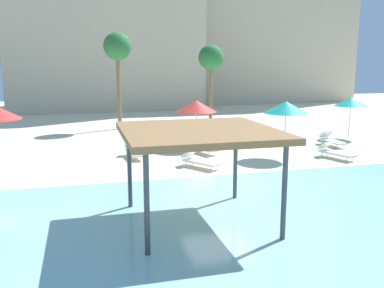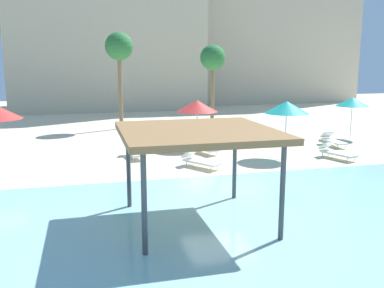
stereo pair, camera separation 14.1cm
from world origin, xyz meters
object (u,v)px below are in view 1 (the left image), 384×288
Objects in this scene: beach_umbrella_red_2 at (196,106)px; lounge_chair_2 at (331,140)px; palm_tree_1 at (211,59)px; lounge_chair_6 at (335,151)px; shade_pavilion at (199,135)px; beach_umbrella_teal_1 at (286,107)px; beach_umbrella_teal_4 at (351,102)px; lounge_chair_4 at (285,137)px; lounge_chair_3 at (202,147)px; lounge_chair_5 at (199,160)px; palm_tree_2 at (117,49)px; lounge_chair_1 at (134,151)px.

lounge_chair_2 is (7.47, -1.43, -1.94)m from beach_umbrella_red_2.
lounge_chair_6 is at bearing -80.62° from palm_tree_1.
shade_pavilion is 2.14× the size of lounge_chair_6.
beach_umbrella_teal_4 is at bearing 31.84° from beach_umbrella_teal_1.
lounge_chair_4 is 4.33m from lounge_chair_6.
palm_tree_1 is (3.72, 10.46, 4.49)m from lounge_chair_3.
palm_tree_1 reaches higher than beach_umbrella_teal_4.
beach_umbrella_teal_4 is at bearing 80.07° from lounge_chair_5.
lounge_chair_3 is at bearing -102.21° from lounge_chair_4.
lounge_chair_4 is at bearing 165.77° from lounge_chair_6.
lounge_chair_6 is at bearing 44.28° from lounge_chair_3.
lounge_chair_2 is 0.97× the size of lounge_chair_4.
palm_tree_2 is at bearing -129.59° from lounge_chair_2.
lounge_chair_1 is (-7.13, 1.90, -2.14)m from beach_umbrella_teal_1.
palm_tree_2 is at bearing 157.52° from lounge_chair_5.
lounge_chair_1 and lounge_chair_6 have the same top height.
beach_umbrella_teal_4 is 15.53m from palm_tree_2.
palm_tree_1 reaches higher than shade_pavilion.
palm_tree_1 is 7.21m from palm_tree_2.
lounge_chair_1 is at bearing 165.05° from beach_umbrella_teal_1.
lounge_chair_1 is 3.53m from lounge_chair_3.
lounge_chair_6 is at bearing -29.71° from lounge_chair_2.
lounge_chair_5 is 6.89m from lounge_chair_6.
lounge_chair_6 is 0.30× the size of palm_tree_2.
beach_umbrella_teal_4 is 1.27× the size of lounge_chair_3.
lounge_chair_6 is 16.00m from palm_tree_2.
lounge_chair_5 is 0.29× the size of palm_tree_2.
lounge_chair_5 is 0.96× the size of lounge_chair_6.
palm_tree_2 reaches higher than lounge_chair_5.
lounge_chair_2 is at bearing 27.84° from lounge_chair_4.
beach_umbrella_teal_1 is 4.99m from beach_umbrella_red_2.
lounge_chair_1 is 1.02× the size of lounge_chair_5.
beach_umbrella_teal_1 is at bearing 69.20° from lounge_chair_1.
lounge_chair_1 is 0.98× the size of lounge_chair_6.
lounge_chair_3 is at bearing 127.90° from lounge_chair_5.
lounge_chair_1 is 10.67m from palm_tree_2.
beach_umbrella_teal_4 is 10.35m from lounge_chair_3.
beach_umbrella_teal_4 reaches higher than lounge_chair_5.
beach_umbrella_red_2 is 2.44m from lounge_chair_3.
lounge_chair_1 is (-0.77, 9.06, -2.26)m from shade_pavilion.
palm_tree_1 is at bearing 126.19° from beach_umbrella_teal_4.
beach_umbrella_teal_1 is 1.41× the size of lounge_chair_4.
palm_tree_2 is at bearing -162.12° from lounge_chair_6.
lounge_chair_1 is 0.98× the size of lounge_chair_3.
palm_tree_2 is (-13.33, 7.27, 3.26)m from beach_umbrella_teal_4.
palm_tree_2 reaches higher than lounge_chair_3.
lounge_chair_4 is at bearing 94.56° from lounge_chair_1.
palm_tree_2 reaches higher than lounge_chair_6.
lounge_chair_2 is 11.99m from palm_tree_1.
lounge_chair_6 is at bearing 68.43° from lounge_chair_1.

